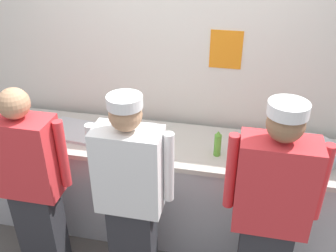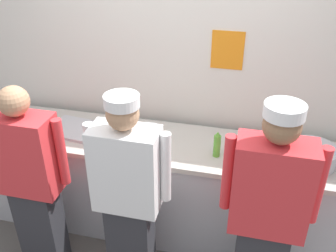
{
  "view_description": "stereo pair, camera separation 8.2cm",
  "coord_description": "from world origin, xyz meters",
  "px_view_note": "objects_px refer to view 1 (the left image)",
  "views": [
    {
      "loc": [
        0.62,
        -2.17,
        2.54
      ],
      "look_at": [
        0.09,
        0.35,
        1.07
      ],
      "focal_mm": 40.44,
      "sensor_mm": 36.0,
      "label": 1
    },
    {
      "loc": [
        0.7,
        -2.16,
        2.54
      ],
      "look_at": [
        0.09,
        0.35,
        1.07
      ],
      "focal_mm": 40.44,
      "sensor_mm": 36.0,
      "label": 2
    }
  ],
  "objects_px": {
    "ramekin_orange_sauce": "(273,155)",
    "ramekin_green_sauce": "(116,139)",
    "chef_near_left": "(32,183)",
    "sheet_tray": "(77,131)",
    "mixing_bowl_steel": "(311,152)",
    "squeeze_bottle_primary": "(218,144)",
    "plate_stack_front": "(147,133)",
    "ramekin_yellow_sauce": "(157,147)",
    "chef_far_right": "(270,213)",
    "deli_cup": "(29,134)",
    "chef_center": "(131,195)"
  },
  "relations": [
    {
      "from": "chef_far_right",
      "to": "sheet_tray",
      "type": "xyz_separation_m",
      "value": [
        -1.58,
        0.64,
        0.04
      ]
    },
    {
      "from": "chef_center",
      "to": "deli_cup",
      "type": "relative_size",
      "value": 15.96
    },
    {
      "from": "ramekin_orange_sauce",
      "to": "deli_cup",
      "type": "distance_m",
      "value": 1.95
    },
    {
      "from": "ramekin_yellow_sauce",
      "to": "ramekin_orange_sauce",
      "type": "bearing_deg",
      "value": 4.62
    },
    {
      "from": "chef_far_right",
      "to": "plate_stack_front",
      "type": "height_order",
      "value": "chef_far_right"
    },
    {
      "from": "mixing_bowl_steel",
      "to": "chef_far_right",
      "type": "bearing_deg",
      "value": -115.71
    },
    {
      "from": "mixing_bowl_steel",
      "to": "deli_cup",
      "type": "xyz_separation_m",
      "value": [
        -2.22,
        -0.17,
        -0.01
      ]
    },
    {
      "from": "ramekin_yellow_sauce",
      "to": "deli_cup",
      "type": "bearing_deg",
      "value": -176.81
    },
    {
      "from": "mixing_bowl_steel",
      "to": "ramekin_green_sauce",
      "type": "relative_size",
      "value": 3.84
    },
    {
      "from": "squeeze_bottle_primary",
      "to": "plate_stack_front",
      "type": "bearing_deg",
      "value": 167.18
    },
    {
      "from": "mixing_bowl_steel",
      "to": "squeeze_bottle_primary",
      "type": "bearing_deg",
      "value": -172.81
    },
    {
      "from": "ramekin_orange_sauce",
      "to": "ramekin_yellow_sauce",
      "type": "bearing_deg",
      "value": -175.38
    },
    {
      "from": "chef_near_left",
      "to": "mixing_bowl_steel",
      "type": "xyz_separation_m",
      "value": [
        1.96,
        0.61,
        0.14
      ]
    },
    {
      "from": "sheet_tray",
      "to": "plate_stack_front",
      "type": "bearing_deg",
      "value": 3.34
    },
    {
      "from": "ramekin_orange_sauce",
      "to": "ramekin_green_sauce",
      "type": "bearing_deg",
      "value": -179.18
    },
    {
      "from": "ramekin_green_sauce",
      "to": "deli_cup",
      "type": "distance_m",
      "value": 0.71
    },
    {
      "from": "ramekin_green_sauce",
      "to": "ramekin_yellow_sauce",
      "type": "height_order",
      "value": "same"
    },
    {
      "from": "chef_far_right",
      "to": "sheet_tray",
      "type": "height_order",
      "value": "chef_far_right"
    },
    {
      "from": "chef_near_left",
      "to": "chef_center",
      "type": "distance_m",
      "value": 0.74
    },
    {
      "from": "chef_far_right",
      "to": "ramekin_yellow_sauce",
      "type": "bearing_deg",
      "value": 148.84
    },
    {
      "from": "plate_stack_front",
      "to": "sheet_tray",
      "type": "height_order",
      "value": "plate_stack_front"
    },
    {
      "from": "sheet_tray",
      "to": "squeeze_bottle_primary",
      "type": "height_order",
      "value": "squeeze_bottle_primary"
    },
    {
      "from": "ramekin_yellow_sauce",
      "to": "chef_center",
      "type": "bearing_deg",
      "value": -97.4
    },
    {
      "from": "chef_near_left",
      "to": "sheet_tray",
      "type": "distance_m",
      "value": 0.63
    },
    {
      "from": "sheet_tray",
      "to": "squeeze_bottle_primary",
      "type": "xyz_separation_m",
      "value": [
        1.19,
        -0.1,
        0.09
      ]
    },
    {
      "from": "plate_stack_front",
      "to": "ramekin_orange_sauce",
      "type": "xyz_separation_m",
      "value": [
        1.0,
        -0.09,
        -0.02
      ]
    },
    {
      "from": "plate_stack_front",
      "to": "ramekin_green_sauce",
      "type": "xyz_separation_m",
      "value": [
        -0.24,
        -0.1,
        -0.02
      ]
    },
    {
      "from": "plate_stack_front",
      "to": "squeeze_bottle_primary",
      "type": "xyz_separation_m",
      "value": [
        0.59,
        -0.13,
        0.06
      ]
    },
    {
      "from": "chef_far_right",
      "to": "plate_stack_front",
      "type": "xyz_separation_m",
      "value": [
        -0.97,
        0.67,
        0.07
      ]
    },
    {
      "from": "chef_far_right",
      "to": "squeeze_bottle_primary",
      "type": "height_order",
      "value": "chef_far_right"
    },
    {
      "from": "chef_center",
      "to": "deli_cup",
      "type": "bearing_deg",
      "value": 156.01
    },
    {
      "from": "sheet_tray",
      "to": "deli_cup",
      "type": "relative_size",
      "value": 4.93
    },
    {
      "from": "chef_near_left",
      "to": "ramekin_orange_sauce",
      "type": "distance_m",
      "value": 1.79
    },
    {
      "from": "mixing_bowl_steel",
      "to": "ramekin_orange_sauce",
      "type": "relative_size",
      "value": 4.46
    },
    {
      "from": "chef_near_left",
      "to": "chef_far_right",
      "type": "relative_size",
      "value": 0.95
    },
    {
      "from": "chef_center",
      "to": "ramekin_yellow_sauce",
      "type": "distance_m",
      "value": 0.51
    },
    {
      "from": "chef_center",
      "to": "mixing_bowl_steel",
      "type": "distance_m",
      "value": 1.37
    },
    {
      "from": "plate_stack_front",
      "to": "ramekin_orange_sauce",
      "type": "bearing_deg",
      "value": -4.85
    },
    {
      "from": "chef_near_left",
      "to": "ramekin_orange_sauce",
      "type": "height_order",
      "value": "chef_near_left"
    },
    {
      "from": "chef_far_right",
      "to": "ramekin_yellow_sauce",
      "type": "relative_size",
      "value": 15.4
    },
    {
      "from": "chef_near_left",
      "to": "mixing_bowl_steel",
      "type": "height_order",
      "value": "chef_near_left"
    },
    {
      "from": "ramekin_green_sauce",
      "to": "ramekin_yellow_sauce",
      "type": "bearing_deg",
      "value": -8.61
    },
    {
      "from": "plate_stack_front",
      "to": "deli_cup",
      "type": "relative_size",
      "value": 2.34
    },
    {
      "from": "ramekin_yellow_sauce",
      "to": "mixing_bowl_steel",
      "type": "bearing_deg",
      "value": 5.46
    },
    {
      "from": "chef_near_left",
      "to": "ramekin_yellow_sauce",
      "type": "distance_m",
      "value": 0.95
    },
    {
      "from": "mixing_bowl_steel",
      "to": "squeeze_bottle_primary",
      "type": "height_order",
      "value": "squeeze_bottle_primary"
    },
    {
      "from": "chef_near_left",
      "to": "squeeze_bottle_primary",
      "type": "relative_size",
      "value": 7.44
    },
    {
      "from": "sheet_tray",
      "to": "deli_cup",
      "type": "xyz_separation_m",
      "value": [
        -0.34,
        -0.18,
        0.04
      ]
    },
    {
      "from": "plate_stack_front",
      "to": "chef_far_right",
      "type": "bearing_deg",
      "value": -34.68
    },
    {
      "from": "squeeze_bottle_primary",
      "to": "ramekin_green_sauce",
      "type": "relative_size",
      "value": 2.23
    }
  ]
}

